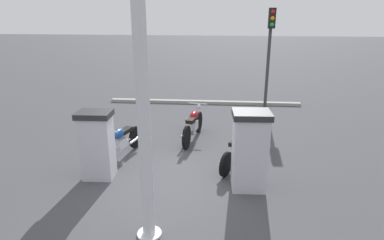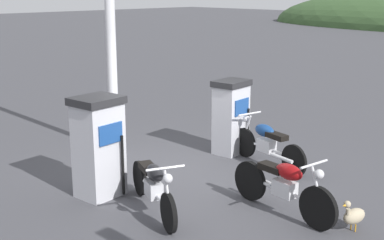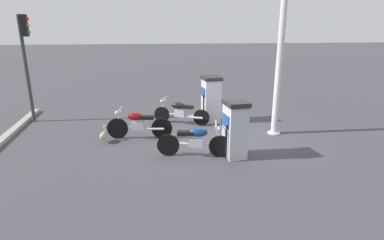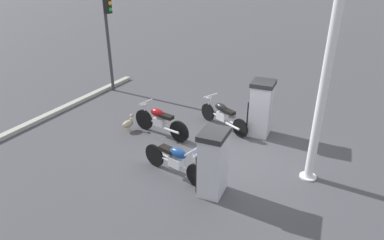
{
  "view_description": "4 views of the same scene",
  "coord_description": "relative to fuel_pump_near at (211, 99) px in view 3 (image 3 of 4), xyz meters",
  "views": [
    {
      "loc": [
        -6.24,
        -1.31,
        3.39
      ],
      "look_at": [
        0.38,
        -0.36,
        1.22
      ],
      "focal_mm": 29.41,
      "sensor_mm": 36.0,
      "label": 1
    },
    {
      "loc": [
        6.52,
        -6.3,
        3.33
      ],
      "look_at": [
        0.36,
        -0.13,
        1.13
      ],
      "focal_mm": 49.18,
      "sensor_mm": 36.0,
      "label": 2
    },
    {
      "loc": [
        1.85,
        9.01,
        3.3
      ],
      "look_at": [
        0.67,
        0.23,
        0.63
      ],
      "focal_mm": 28.64,
      "sensor_mm": 36.0,
      "label": 3
    },
    {
      "loc": [
        -2.82,
        7.16,
        4.62
      ],
      "look_at": [
        1.24,
        -0.18,
        0.7
      ],
      "focal_mm": 30.94,
      "sensor_mm": 36.0,
      "label": 4
    }
  ],
  "objects": [
    {
      "name": "ground_plane",
      "position": [
        0.28,
        1.63,
        -0.84
      ],
      "size": [
        120.0,
        120.0,
        0.0
      ],
      "primitive_type": "plane",
      "color": "#424247"
    },
    {
      "name": "fuel_pump_near",
      "position": [
        0.0,
        0.0,
        0.0
      ],
      "size": [
        0.7,
        0.8,
        1.66
      ],
      "color": "silver",
      "rests_on": "ground"
    },
    {
      "name": "fuel_pump_far",
      "position": [
        0.0,
        3.26,
        -0.07
      ],
      "size": [
        0.61,
        0.77,
        1.52
      ],
      "color": "silver",
      "rests_on": "ground"
    },
    {
      "name": "motorcycle_near_pump",
      "position": [
        1.14,
        0.17,
        -0.4
      ],
      "size": [
        1.91,
        0.98,
        0.92
      ],
      "color": "black",
      "rests_on": "ground"
    },
    {
      "name": "motorcycle_far_pump",
      "position": [
        1.03,
        3.13,
        -0.38
      ],
      "size": [
        1.96,
        0.69,
        0.94
      ],
      "color": "black",
      "rests_on": "ground"
    },
    {
      "name": "motorcycle_extra",
      "position": [
        2.56,
        1.51,
        -0.38
      ],
      "size": [
        2.01,
        0.6,
        0.96
      ],
      "color": "black",
      "rests_on": "ground"
    },
    {
      "name": "wandering_duck",
      "position": [
        3.6,
        1.74,
        -0.61
      ],
      "size": [
        0.27,
        0.49,
        0.49
      ],
      "color": "tan",
      "rests_on": "ground"
    },
    {
      "name": "roadside_traffic_light",
      "position": [
        6.39,
        -0.85,
        1.72
      ],
      "size": [
        0.38,
        0.26,
        3.74
      ],
      "color": "#38383A",
      "rests_on": "ground"
    },
    {
      "name": "canopy_support_pole",
      "position": [
        -1.78,
        1.63,
        1.4
      ],
      "size": [
        0.4,
        0.4,
        4.65
      ],
      "color": "silver",
      "rests_on": "ground"
    }
  ]
}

